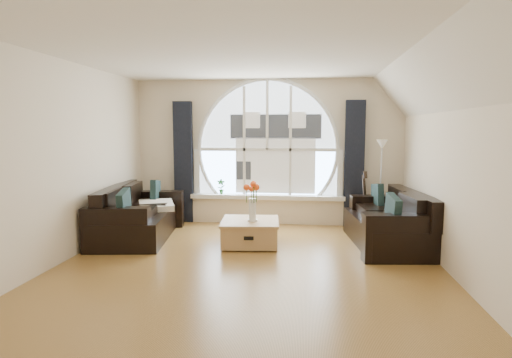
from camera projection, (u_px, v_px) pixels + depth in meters
name	position (u px, v px, depth m)	size (l,w,h in m)	color
ground	(248.00, 268.00, 5.46)	(5.00, 5.50, 0.01)	brown
ceiling	(247.00, 53.00, 5.15)	(5.00, 5.50, 0.01)	silver
wall_back	(267.00, 152.00, 8.02)	(5.00, 0.01, 2.70)	beige
wall_front	(186.00, 198.00, 2.60)	(5.00, 0.01, 2.70)	beige
wall_left	(60.00, 162.00, 5.60)	(0.01, 5.50, 2.70)	beige
wall_right	(457.00, 165.00, 5.02)	(0.01, 5.50, 2.70)	beige
attic_slope	(435.00, 79.00, 4.94)	(0.92, 5.50, 0.72)	silver
arched_window	(267.00, 137.00, 7.96)	(2.60, 0.06, 2.15)	silver
window_sill	(267.00, 197.00, 8.02)	(2.90, 0.22, 0.08)	white
window_frame	(267.00, 138.00, 7.93)	(2.76, 0.08, 2.15)	white
neighbor_house	(275.00, 144.00, 7.94)	(1.70, 0.02, 1.50)	silver
curtain_left	(184.00, 162.00, 8.11)	(0.35, 0.12, 2.30)	black
curtain_right	(354.00, 164.00, 7.74)	(0.35, 0.12, 2.30)	black
sofa_left	(139.00, 214.00, 6.95)	(0.96, 1.92, 0.85)	black
sofa_right	(387.00, 220.00, 6.48)	(0.95, 1.89, 0.84)	black
coffee_chest	(250.00, 231.00, 6.55)	(0.87, 0.87, 0.43)	#AB804F
throw_blanket	(156.00, 205.00, 7.16)	(0.55, 0.55, 0.10)	silver
vase_flowers	(252.00, 196.00, 6.42)	(0.24, 0.24, 0.70)	white
floor_lamp	(381.00, 185.00, 7.46)	(0.24, 0.24, 1.60)	#B2B2B2
guitar	(364.00, 201.00, 7.45)	(0.36, 0.24, 1.06)	brown
potted_plant	(221.00, 186.00, 8.10)	(0.15, 0.10, 0.29)	#1E6023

